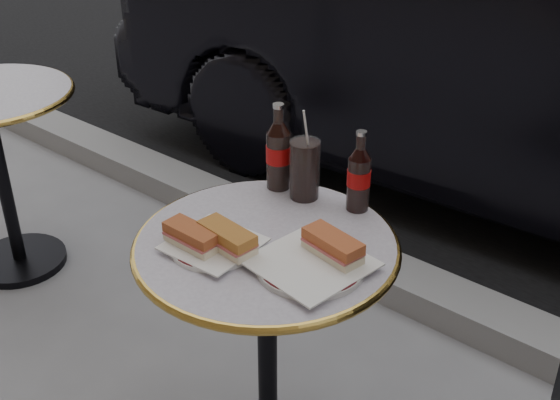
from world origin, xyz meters
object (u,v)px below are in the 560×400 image
Objects in this scene: plate_left at (214,246)px; cola_glass at (305,169)px; cola_bottle_left at (278,146)px; cola_bottle_right at (359,171)px; bistro_table at (268,361)px; plate_right at (310,266)px; parked_car at (556,54)px.

cola_glass reaches higher than plate_left.
cola_bottle_left is 1.11× the size of cola_bottle_right.
cola_bottle_right is (0.22, 0.04, -0.01)m from cola_bottle_left.
bistro_table is 3.13× the size of cola_bottle_left.
bistro_table is at bearing -74.24° from cola_glass.
cola_bottle_right reaches higher than cola_glass.
plate_left is 0.93× the size of cola_bottle_right.
cola_glass is at bearing 88.35° from plate_left.
cola_bottle_left reaches higher than cola_glass.
plate_right is at bearing -49.54° from cola_glass.
bistro_table is 0.18× the size of parked_car.
bistro_table is at bearing 178.34° from parked_car.
plate_left is 0.82× the size of plate_right.
plate_left is 1.24× the size of cola_glass.
cola_glass is at bearing -165.20° from cola_bottle_right.
plate_right is 1.14× the size of cola_bottle_right.
plate_left is 0.40m from cola_bottle_right.
cola_bottle_left is 0.06× the size of parked_car.
cola_glass is (-0.06, 0.22, 0.45)m from bistro_table.
cola_bottle_left is 0.09m from cola_glass.
cola_bottle_left reaches higher than cola_bottle_right.
bistro_table is at bearing -106.34° from cola_bottle_right.
cola_bottle_left is (-0.29, 0.24, 0.11)m from plate_right.
parked_car reaches higher than cola_bottle_left.
plate_left is at bearing 176.27° from parked_car.
cola_bottle_left is at bearing -170.46° from cola_bottle_right.
plate_left is 2.10m from parked_car.
cola_glass is (-0.21, 0.24, 0.07)m from plate_right.
parked_car reaches higher than bistro_table.
cola_bottle_right is at bearing 14.80° from cola_glass.
cola_bottle_left is at bearing 140.36° from plate_right.
bistro_table is at bearing 171.81° from plate_right.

